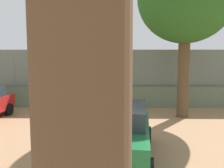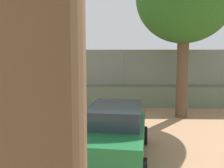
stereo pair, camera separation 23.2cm
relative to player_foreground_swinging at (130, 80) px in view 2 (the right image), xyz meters
name	(u,v)px [view 2 (the right image)]	position (x,y,z in m)	size (l,w,h in m)	color
ground_plane	(91,88)	(3.91, -1.33, -0.93)	(260.00, 260.00, 0.00)	tan
perimeter_wall	(96,96)	(2.29, 8.10, -0.24)	(24.12, 0.80, 1.36)	slate
fence_panel_on_wall	(96,68)	(2.29, 8.10, 1.51)	(23.70, 0.44, 2.16)	slate
player_foreground_swinging	(130,80)	(0.00, 0.00, 0.00)	(0.74, 1.24, 1.58)	black
player_near_wall_returning	(101,88)	(2.26, 5.40, -0.05)	(0.67, 1.06, 1.51)	#591919
sports_ball	(117,80)	(1.17, 1.23, 0.12)	(0.07, 0.07, 0.07)	white
spare_ball_by_wall	(178,102)	(-3.10, 6.30, -0.87)	(0.11, 0.11, 0.11)	#3399D8
parked_car_green	(115,131)	(0.90, 15.75, -0.10)	(2.30, 4.24, 1.59)	#1E6B38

